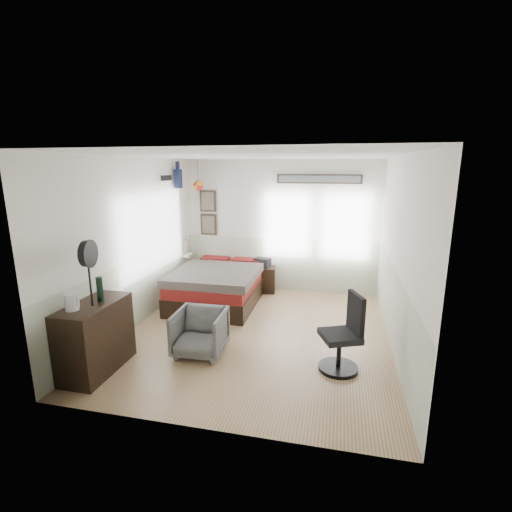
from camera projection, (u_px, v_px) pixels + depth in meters
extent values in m
cube|color=#906B47|center=(257.00, 334.00, 5.81)|extent=(4.00, 4.50, 0.01)
cube|color=white|center=(280.00, 227.00, 7.63)|extent=(4.00, 0.02, 2.70)
cube|color=white|center=(203.00, 301.00, 3.36)|extent=(4.00, 0.02, 2.70)
cube|color=white|center=(135.00, 243.00, 5.92)|extent=(0.02, 4.50, 2.70)
cube|color=white|center=(399.00, 256.00, 5.07)|extent=(0.02, 4.50, 2.70)
cube|color=white|center=(257.00, 155.00, 5.18)|extent=(4.00, 4.50, 0.02)
cube|color=silver|center=(280.00, 264.00, 7.81)|extent=(4.00, 0.01, 1.10)
cube|color=silver|center=(139.00, 291.00, 6.10)|extent=(0.01, 4.50, 1.10)
cube|color=silver|center=(393.00, 311.00, 5.25)|extent=(0.01, 4.50, 1.10)
cube|color=silver|center=(153.00, 232.00, 6.41)|extent=(0.03, 2.20, 1.35)
cube|color=silver|center=(287.00, 225.00, 7.55)|extent=(0.95, 0.03, 1.30)
cube|color=silver|center=(345.00, 227.00, 7.30)|extent=(0.95, 0.03, 1.30)
cube|color=#33241A|center=(209.00, 224.00, 7.93)|extent=(0.35, 0.03, 0.45)
cube|color=#33241A|center=(208.00, 201.00, 7.81)|extent=(0.35, 0.03, 0.45)
cube|color=#7F7259|center=(208.00, 225.00, 7.91)|extent=(0.27, 0.01, 0.37)
cube|color=#7F7259|center=(208.00, 201.00, 7.80)|extent=(0.27, 0.01, 0.37)
cube|color=#33241A|center=(319.00, 179.00, 7.21)|extent=(1.65, 0.03, 0.18)
cube|color=gray|center=(319.00, 179.00, 7.20)|extent=(1.58, 0.01, 0.13)
cube|color=white|center=(166.00, 178.00, 6.78)|extent=(0.02, 0.48, 0.14)
sphere|color=red|center=(198.00, 186.00, 7.51)|extent=(0.20, 0.20, 0.20)
cube|color=black|center=(219.00, 293.00, 7.17)|extent=(1.49, 2.12, 0.34)
cube|color=maroon|center=(219.00, 280.00, 7.11)|extent=(1.45, 2.08, 0.19)
cube|color=#646057|center=(215.00, 275.00, 6.85)|extent=(1.55, 1.57, 0.15)
cube|color=maroon|center=(216.00, 260.00, 7.94)|extent=(0.58, 0.36, 0.15)
cube|color=maroon|center=(247.00, 262.00, 7.80)|extent=(0.58, 0.36, 0.15)
cube|color=black|center=(96.00, 337.00, 4.65)|extent=(0.48, 1.00, 0.90)
imported|color=slate|center=(200.00, 332.00, 5.11)|extent=(0.69, 0.71, 0.63)
cube|color=black|center=(262.00, 279.00, 7.75)|extent=(0.58, 0.49, 0.53)
cylinder|color=black|center=(338.00, 368.00, 4.76)|extent=(0.51, 0.51, 0.05)
cylinder|color=black|center=(339.00, 352.00, 4.71)|extent=(0.06, 0.06, 0.39)
cube|color=black|center=(340.00, 336.00, 4.65)|extent=(0.59, 0.59, 0.08)
cube|color=black|center=(356.00, 313.00, 4.62)|extent=(0.21, 0.40, 0.51)
cylinder|color=silver|center=(71.00, 302.00, 4.32)|extent=(0.15, 0.15, 0.20)
cube|color=silver|center=(78.00, 302.00, 4.30)|extent=(0.02, 0.02, 0.12)
cylinder|color=black|center=(100.00, 289.00, 4.61)|extent=(0.08, 0.08, 0.31)
cylinder|color=black|center=(90.00, 281.00, 4.41)|extent=(0.03, 0.03, 0.63)
cylinder|color=black|center=(87.00, 254.00, 4.33)|extent=(0.11, 0.32, 0.31)
cylinder|color=black|center=(90.00, 254.00, 4.32)|extent=(0.07, 0.33, 0.33)
cube|color=black|center=(262.00, 262.00, 7.67)|extent=(0.36, 0.28, 0.19)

